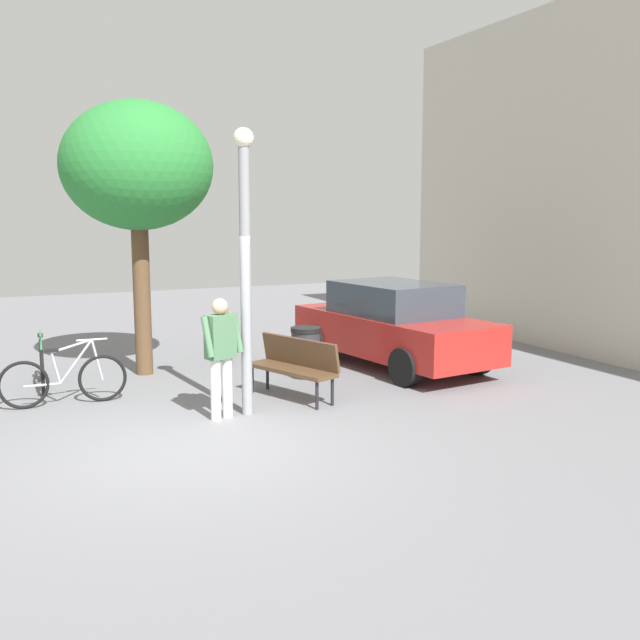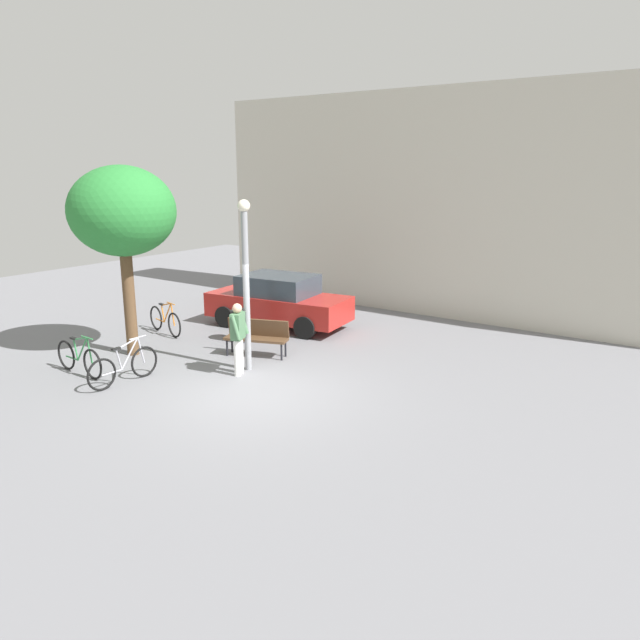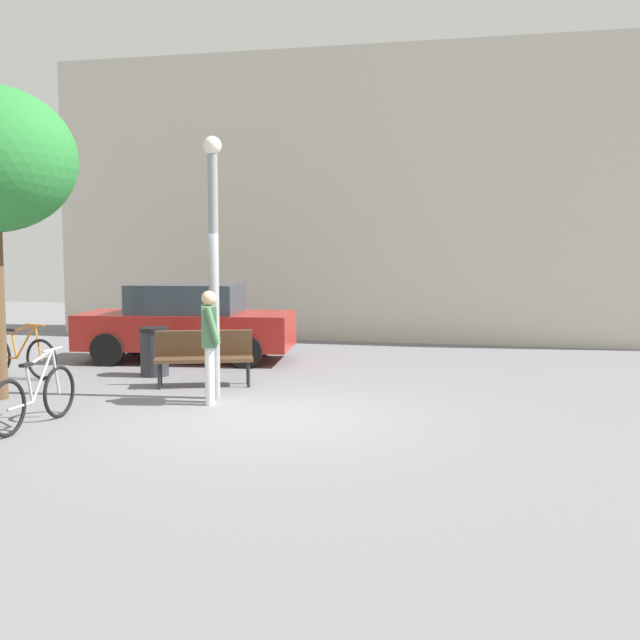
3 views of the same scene
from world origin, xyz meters
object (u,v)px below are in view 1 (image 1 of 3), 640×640
lamppost (245,254)px  bicycle_orange (228,337)px  parked_car_red (393,325)px  person_by_lamppost (221,350)px  plaza_tree (137,168)px  trash_bin (306,352)px  bicycle_green (42,364)px  bicycle_silver (64,380)px  park_bench (295,363)px

lamppost → bicycle_orange: (-4.05, 1.01, -1.87)m
lamppost → parked_car_red: lamppost is taller
person_by_lamppost → plaza_tree: bearing=-173.1°
lamppost → plaza_tree: size_ratio=0.84×
bicycle_orange → parked_car_red: bearing=49.4°
lamppost → trash_bin: (-1.79, 1.69, -1.81)m
person_by_lamppost → parked_car_red: size_ratio=0.38×
plaza_tree → bicycle_green: 3.61m
parked_car_red → plaza_tree: bearing=-106.6°
lamppost → trash_bin: bearing=136.6°
bicycle_green → bicycle_silver: bearing=9.3°
plaza_tree → bicycle_silver: (1.60, -1.48, -3.18)m
bicycle_green → bicycle_silver: (1.32, 0.22, -0.00)m
parked_car_red → trash_bin: (0.13, -1.81, -0.34)m
person_by_lamppost → bicycle_orange: size_ratio=0.94×
lamppost → bicycle_silver: lamppost is taller
bicycle_green → bicycle_orange: bearing=107.9°
bicycle_orange → trash_bin: size_ratio=2.04×
lamppost → plaza_tree: bearing=-166.1°
plaza_tree → bicycle_orange: size_ratio=2.64×
person_by_lamppost → bicycle_silver: (-1.67, -1.88, -0.58)m
park_bench → bicycle_green: bicycle_green is taller
bicycle_green → lamppost: bearing=40.5°
parked_car_red → trash_bin: 1.85m
trash_bin → bicycle_green: bearing=-105.2°
lamppost → parked_car_red: 4.26m
bicycle_orange → trash_bin: bicycle_orange is taller
lamppost → bicycle_orange: lamppost is taller
bicycle_silver → bicycle_orange: bearing=126.8°
person_by_lamppost → park_bench: person_by_lamppost is taller
plaza_tree → bicycle_silver: 3.85m
bicycle_silver → bicycle_green: bearing=-170.7°
plaza_tree → trash_bin: bearing=60.3°
park_bench → bicycle_orange: 3.50m
plaza_tree → park_bench: bearing=33.5°
lamppost → trash_bin: size_ratio=4.54×
bicycle_green → bicycle_silver: size_ratio=1.00×
bicycle_green → trash_bin: bearing=74.8°
lamppost → plaza_tree: (-3.20, -0.79, 1.31)m
person_by_lamppost → trash_bin: 2.84m
lamppost → person_by_lamppost: bearing=-80.0°
park_bench → trash_bin: bearing=149.3°
person_by_lamppost → trash_bin: (-1.85, 2.08, -0.53)m
plaza_tree → trash_bin: size_ratio=5.40×
trash_bin → bicycle_orange: bearing=-163.3°
park_bench → bicycle_silver: size_ratio=0.92×
lamppost → person_by_lamppost: lamppost is taller
bicycle_silver → trash_bin: 3.97m
bicycle_green → parked_car_red: bearing=80.5°
park_bench → bicycle_green: size_ratio=0.92×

